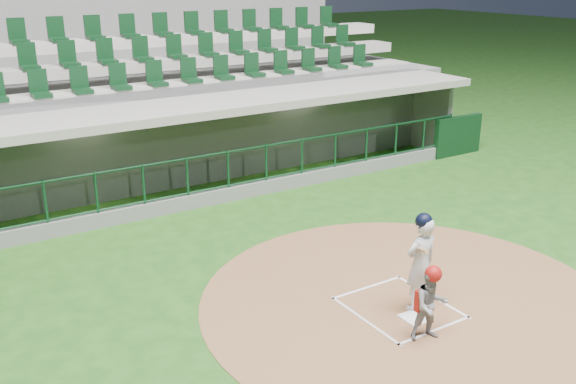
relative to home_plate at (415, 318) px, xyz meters
name	(u,v)px	position (x,y,z in m)	size (l,w,h in m)	color
ground	(387,301)	(0.00, 0.70, -0.02)	(120.00, 120.00, 0.00)	#1D4915
dirt_circle	(408,301)	(0.30, 0.50, -0.02)	(7.20, 7.20, 0.01)	brown
home_plate	(415,318)	(0.00, 0.00, 0.00)	(0.43, 0.43, 0.02)	white
batter_box_chalk	(399,308)	(0.00, 0.40, 0.00)	(1.55, 1.80, 0.01)	silver
dugout_structure	(199,146)	(0.10, 8.52, 0.94)	(16.40, 3.70, 3.00)	gray
seating_deck	(152,109)	(0.00, 11.61, 1.40)	(17.00, 6.72, 5.15)	slate
batter	(421,262)	(0.25, 0.22, 0.86)	(0.84, 0.84, 1.72)	silver
catcher	(431,303)	(-0.24, -0.54, 0.60)	(0.67, 0.60, 1.23)	gray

